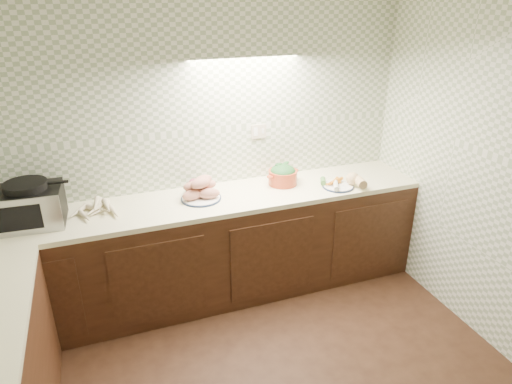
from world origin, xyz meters
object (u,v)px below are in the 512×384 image
object	(u,v)px
veg_plate	(344,182)
parsnip_pile	(95,210)
toaster_oven	(29,205)
onion_bowl	(196,188)
sweet_potato_plate	(201,190)
dutch_oven	(283,175)

from	to	relation	value
veg_plate	parsnip_pile	bearing A→B (deg)	174.43
toaster_oven	parsnip_pile	distance (m)	0.44
parsnip_pile	veg_plate	xyz separation A→B (m)	(1.98, -0.19, 0.02)
onion_bowl	veg_plate	world-z (taller)	onion_bowl
sweet_potato_plate	onion_bowl	size ratio (longest dim) A/B	1.90
onion_bowl	dutch_oven	distance (m)	0.74
veg_plate	toaster_oven	bearing A→B (deg)	175.95
dutch_oven	toaster_oven	bearing A→B (deg)	164.34
sweet_potato_plate	dutch_oven	size ratio (longest dim) A/B	1.04
parsnip_pile	dutch_oven	xyz separation A→B (m)	(1.52, 0.04, 0.05)
dutch_oven	veg_plate	bearing A→B (deg)	-43.65
dutch_oven	veg_plate	size ratio (longest dim) A/B	0.86
onion_bowl	veg_plate	bearing A→B (deg)	-13.48
parsnip_pile	dutch_oven	world-z (taller)	dutch_oven
dutch_oven	sweet_potato_plate	bearing A→B (deg)	166.70
dutch_oven	parsnip_pile	bearing A→B (deg)	163.96
sweet_potato_plate	veg_plate	bearing A→B (deg)	-8.49
parsnip_pile	onion_bowl	size ratio (longest dim) A/B	2.07
parsnip_pile	veg_plate	world-z (taller)	veg_plate
parsnip_pile	sweet_potato_plate	xyz separation A→B (m)	(0.80, -0.02, 0.05)
toaster_oven	onion_bowl	distance (m)	1.21
toaster_oven	veg_plate	xyz separation A→B (m)	(2.40, -0.17, -0.10)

